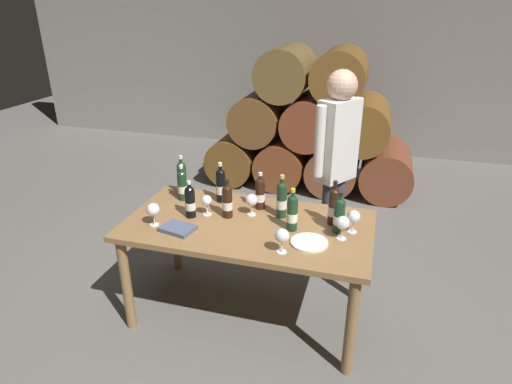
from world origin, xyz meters
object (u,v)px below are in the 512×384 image
wine_bottle_0 (334,206)px  wine_bottle_1 (227,201)px  wine_bottle_7 (221,185)px  wine_glass_4 (153,210)px  wine_bottle_4 (292,212)px  wine_glass_0 (354,217)px  serving_plate (309,242)px  wine_glass_3 (343,223)px  tasting_notebook (178,228)px  wine_bottle_2 (182,185)px  wine_bottle_6 (260,193)px  dining_table (248,235)px  wine_bottle_8 (282,199)px  sommelier_presenting (336,156)px  wine_bottle_5 (190,201)px  wine_glass_1 (282,236)px  wine_glass_2 (252,200)px  wine_bottle_3 (339,215)px  wine_bottle_9 (182,177)px  wine_glass_5 (207,201)px

wine_bottle_0 → wine_bottle_1: (-0.73, -0.10, -0.01)m
wine_bottle_7 → wine_glass_4: wine_bottle_7 is taller
wine_bottle_1 → wine_bottle_4: 0.48m
wine_glass_0 → serving_plate: (-0.25, -0.22, -0.11)m
wine_bottle_0 → wine_glass_0: size_ratio=1.99×
wine_glass_3 → tasting_notebook: bearing=-169.9°
wine_bottle_0 → wine_glass_3: bearing=-66.9°
wine_bottle_2 → wine_bottle_6: size_ratio=0.98×
wine_glass_4 → serving_plate: (1.06, 0.05, -0.11)m
dining_table → wine_glass_4: 0.67m
wine_bottle_8 → wine_bottle_0: bearing=-1.4°
wine_glass_4 → sommelier_presenting: sommelier_presenting is taller
wine_bottle_0 → wine_bottle_8: size_ratio=1.01×
wine_bottle_1 → wine_bottle_5: 0.26m
wine_bottle_8 → wine_glass_3: wine_bottle_8 is taller
wine_glass_4 → wine_glass_1: bearing=-6.3°
wine_bottle_5 → wine_glass_2: (0.41, 0.15, -0.01)m
wine_glass_2 → wine_bottle_3: bearing=-7.4°
wine_glass_3 → wine_glass_4: 1.26m
wine_bottle_7 → wine_bottle_9: wine_bottle_7 is taller
wine_bottle_4 → wine_glass_0: 0.40m
wine_bottle_2 → wine_glass_2: bearing=-10.1°
wine_bottle_5 → dining_table: bearing=2.4°
wine_bottle_9 → sommelier_presenting: size_ratio=0.18×
wine_bottle_4 → dining_table: bearing=178.8°
wine_bottle_6 → wine_glass_2: size_ratio=1.76×
wine_glass_0 → serving_plate: size_ratio=0.67×
wine_bottle_1 → wine_bottle_9: size_ratio=0.91×
wine_bottle_3 → wine_bottle_7: wine_bottle_7 is taller
wine_bottle_9 → serving_plate: size_ratio=1.30×
wine_bottle_3 → wine_bottle_6: size_ratio=1.02×
wine_glass_0 → sommelier_presenting: (-0.20, 0.68, 0.17)m
wine_bottle_4 → wine_bottle_1: bearing=172.8°
wine_bottle_2 → dining_table: bearing=-21.4°
serving_plate → wine_bottle_7: bearing=149.9°
wine_bottle_4 → wine_glass_5: bearing=175.6°
wine_bottle_3 → tasting_notebook: bearing=-164.9°
wine_bottle_1 → wine_glass_2: (0.16, 0.08, -0.01)m
wine_bottle_5 → wine_bottle_0: bearing=9.9°
wine_bottle_1 → wine_bottle_6: size_ratio=1.01×
serving_plate → wine_glass_3: bearing=31.2°
wine_bottle_0 → wine_glass_5: size_ratio=2.10×
dining_table → wine_bottle_1: bearing=162.3°
wine_bottle_2 → wine_bottle_1: bearing=-22.8°
wine_bottle_4 → wine_glass_5: 0.63m
wine_bottle_9 → wine_glass_3: 1.35m
wine_glass_4 → wine_bottle_5: bearing=44.9°
wine_bottle_2 → wine_bottle_3: wine_bottle_3 is taller
wine_bottle_7 → wine_bottle_8: wine_bottle_8 is taller
wine_bottle_9 → wine_glass_1: size_ratio=1.94×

